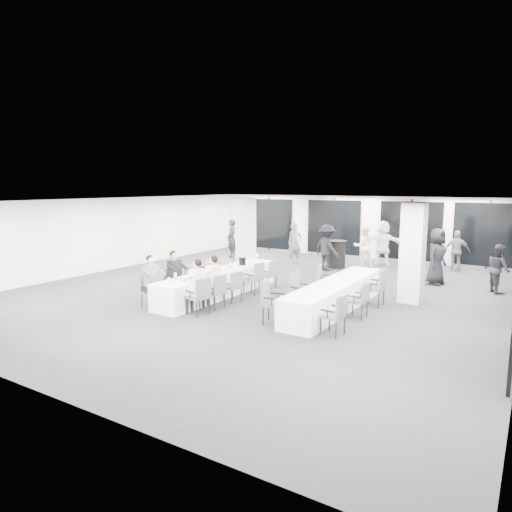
{
  "coord_description": "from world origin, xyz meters",
  "views": [
    {
      "loc": [
        7.12,
        -12.02,
        3.27
      ],
      "look_at": [
        -0.21,
        -0.2,
        1.12
      ],
      "focal_mm": 32.0,
      "sensor_mm": 36.0,
      "label": 1
    }
  ],
  "objects_px": {
    "chair_main_right_far": "(270,273)",
    "chair_side_left_mid": "(298,289)",
    "chair_main_right_near": "(200,294)",
    "standing_guest_g": "(232,236)",
    "standing_guest_e": "(437,253)",
    "standing_guest_f": "(383,240)",
    "standing_guest_d": "(457,248)",
    "banquet_table_side": "(336,296)",
    "chair_side_left_near": "(271,299)",
    "chair_main_left_far": "(227,268)",
    "chair_side_left_far": "(324,279)",
    "standing_guest_c": "(327,245)",
    "chair_main_right_mid": "(234,285)",
    "standing_guest_h": "(499,265)",
    "ice_bucket_near": "(203,271)",
    "chair_main_left_second": "(173,282)",
    "chair_side_right_mid": "(361,298)",
    "chair_side_right_far": "(377,285)",
    "chair_main_left_mid": "(193,277)",
    "chair_main_right_fourth": "(255,276)",
    "chair_main_left_fourth": "(208,273)",
    "banquet_table_main": "(219,283)",
    "cocktail_table": "(337,254)",
    "standing_guest_b": "(364,244)",
    "chair_side_right_near": "(336,313)",
    "chair_main_right_second": "(216,290)",
    "ice_bucket_far": "(242,261)",
    "chair_main_left_near": "(149,289)"
  },
  "relations": [
    {
      "from": "chair_main_right_near",
      "to": "chair_main_right_mid",
      "type": "xyz_separation_m",
      "value": [
        -0.01,
        1.52,
        -0.06
      ]
    },
    {
      "from": "chair_side_right_mid",
      "to": "ice_bucket_far",
      "type": "relative_size",
      "value": 3.53
    },
    {
      "from": "chair_main_left_second",
      "to": "chair_side_left_near",
      "type": "distance_m",
      "value": 3.58
    },
    {
      "from": "standing_guest_e",
      "to": "standing_guest_c",
      "type": "bearing_deg",
      "value": 98.33
    },
    {
      "from": "ice_bucket_near",
      "to": "chair_main_left_fourth",
      "type": "bearing_deg",
      "value": 122.31
    },
    {
      "from": "standing_guest_f",
      "to": "standing_guest_h",
      "type": "xyz_separation_m",
      "value": [
        4.46,
        -3.02,
        -0.2
      ]
    },
    {
      "from": "banquet_table_side",
      "to": "standing_guest_d",
      "type": "bearing_deg",
      "value": 76.22
    },
    {
      "from": "standing_guest_h",
      "to": "chair_main_left_far",
      "type": "bearing_deg",
      "value": 82.47
    },
    {
      "from": "banquet_table_main",
      "to": "standing_guest_g",
      "type": "bearing_deg",
      "value": 121.9
    },
    {
      "from": "chair_main_left_mid",
      "to": "chair_main_right_fourth",
      "type": "xyz_separation_m",
      "value": [
        1.66,
        0.94,
        0.04
      ]
    },
    {
      "from": "chair_side_right_mid",
      "to": "chair_side_right_far",
      "type": "relative_size",
      "value": 0.87
    },
    {
      "from": "chair_main_right_far",
      "to": "ice_bucket_near",
      "type": "relative_size",
      "value": 3.78
    },
    {
      "from": "standing_guest_b",
      "to": "standing_guest_g",
      "type": "relative_size",
      "value": 0.95
    },
    {
      "from": "standing_guest_c",
      "to": "standing_guest_f",
      "type": "xyz_separation_m",
      "value": [
        1.48,
        2.35,
        0.04
      ]
    },
    {
      "from": "chair_main_right_far",
      "to": "chair_side_left_mid",
      "type": "xyz_separation_m",
      "value": [
        1.89,
        -1.75,
        0.05
      ]
    },
    {
      "from": "chair_main_right_second",
      "to": "chair_side_right_far",
      "type": "xyz_separation_m",
      "value": [
        3.56,
        2.52,
        0.06
      ]
    },
    {
      "from": "chair_main_left_second",
      "to": "chair_main_right_fourth",
      "type": "xyz_separation_m",
      "value": [
        1.66,
        1.84,
        0.03
      ]
    },
    {
      "from": "chair_main_right_fourth",
      "to": "chair_side_right_near",
      "type": "height_order",
      "value": "chair_main_right_fourth"
    },
    {
      "from": "chair_main_left_near",
      "to": "standing_guest_f",
      "type": "relative_size",
      "value": 0.41
    },
    {
      "from": "standing_guest_e",
      "to": "standing_guest_f",
      "type": "distance_m",
      "value": 3.79
    },
    {
      "from": "chair_main_left_far",
      "to": "chair_side_left_far",
      "type": "relative_size",
      "value": 0.92
    },
    {
      "from": "standing_guest_f",
      "to": "chair_side_right_mid",
      "type": "bearing_deg",
      "value": 91.16
    },
    {
      "from": "standing_guest_h",
      "to": "chair_main_left_second",
      "type": "bearing_deg",
      "value": 97.18
    },
    {
      "from": "chair_side_right_far",
      "to": "standing_guest_g",
      "type": "bearing_deg",
      "value": 60.09
    },
    {
      "from": "chair_main_left_fourth",
      "to": "standing_guest_h",
      "type": "xyz_separation_m",
      "value": [
        7.9,
        4.25,
        0.34
      ]
    },
    {
      "from": "chair_side_right_mid",
      "to": "chair_side_right_far",
      "type": "height_order",
      "value": "chair_side_right_far"
    },
    {
      "from": "ice_bucket_near",
      "to": "standing_guest_g",
      "type": "bearing_deg",
      "value": 118.93
    },
    {
      "from": "chair_main_right_fourth",
      "to": "chair_side_left_far",
      "type": "bearing_deg",
      "value": -64.03
    },
    {
      "from": "standing_guest_d",
      "to": "banquet_table_side",
      "type": "bearing_deg",
      "value": 63.29
    },
    {
      "from": "chair_main_right_near",
      "to": "standing_guest_g",
      "type": "relative_size",
      "value": 0.49
    },
    {
      "from": "chair_main_left_fourth",
      "to": "chair_side_left_far",
      "type": "relative_size",
      "value": 0.96
    },
    {
      "from": "chair_main_left_second",
      "to": "ice_bucket_near",
      "type": "xyz_separation_m",
      "value": [
        0.81,
        0.38,
        0.35
      ]
    },
    {
      "from": "banquet_table_main",
      "to": "chair_side_right_far",
      "type": "distance_m",
      "value": 4.58
    },
    {
      "from": "standing_guest_g",
      "to": "standing_guest_h",
      "type": "xyz_separation_m",
      "value": [
        10.9,
        -1.37,
        -0.14
      ]
    },
    {
      "from": "chair_main_right_mid",
      "to": "standing_guest_g",
      "type": "height_order",
      "value": "standing_guest_g"
    },
    {
      "from": "standing_guest_d",
      "to": "standing_guest_e",
      "type": "relative_size",
      "value": 0.84
    },
    {
      "from": "chair_side_right_mid",
      "to": "chair_main_left_fourth",
      "type": "bearing_deg",
      "value": 84.92
    },
    {
      "from": "chair_main_right_mid",
      "to": "standing_guest_c",
      "type": "relative_size",
      "value": 0.43
    },
    {
      "from": "chair_side_left_mid",
      "to": "banquet_table_main",
      "type": "bearing_deg",
      "value": -86.88
    },
    {
      "from": "chair_main_right_mid",
      "to": "ice_bucket_near",
      "type": "xyz_separation_m",
      "value": [
        -0.84,
        -0.32,
        0.37
      ]
    },
    {
      "from": "chair_main_left_second",
      "to": "chair_side_left_mid",
      "type": "xyz_separation_m",
      "value": [
        3.55,
        0.96,
        0.05
      ]
    },
    {
      "from": "standing_guest_f",
      "to": "standing_guest_g",
      "type": "distance_m",
      "value": 6.64
    },
    {
      "from": "chair_side_left_near",
      "to": "standing_guest_d",
      "type": "distance_m",
      "value": 9.96
    },
    {
      "from": "chair_main_right_mid",
      "to": "standing_guest_d",
      "type": "distance_m",
      "value": 9.59
    },
    {
      "from": "chair_side_right_near",
      "to": "chair_main_left_mid",
      "type": "bearing_deg",
      "value": 82.21
    },
    {
      "from": "chair_main_left_second",
      "to": "standing_guest_d",
      "type": "height_order",
      "value": "standing_guest_d"
    },
    {
      "from": "chair_main_right_second",
      "to": "chair_side_left_mid",
      "type": "distance_m",
      "value": 2.18
    },
    {
      "from": "standing_guest_c",
      "to": "cocktail_table",
      "type": "bearing_deg",
      "value": -72.74
    },
    {
      "from": "standing_guest_h",
      "to": "chair_side_left_far",
      "type": "bearing_deg",
      "value": 97.47
    },
    {
      "from": "chair_main_left_far",
      "to": "banquet_table_side",
      "type": "bearing_deg",
      "value": 79.3
    }
  ]
}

